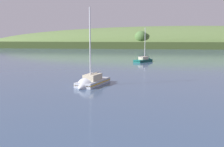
{
  "coord_description": "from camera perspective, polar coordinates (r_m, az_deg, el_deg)",
  "views": [
    {
      "loc": [
        2.52,
        -8.83,
        8.08
      ],
      "look_at": [
        -2.9,
        36.31,
        1.63
      ],
      "focal_mm": 39.82,
      "sensor_mm": 36.0,
      "label": 1
    }
  ],
  "objects": [
    {
      "name": "sailboat_outer_reach",
      "position": [
        42.84,
        -4.99,
        -2.33
      ],
      "size": [
        5.35,
        9.46,
        14.57
      ],
      "rotation": [
        0.0,
        0.0,
        4.44
      ],
      "color": "#ADB2BC",
      "rests_on": "ground"
    },
    {
      "name": "sailboat_far_left",
      "position": [
        87.4,
        7.51,
        2.91
      ],
      "size": [
        7.22,
        8.61,
        13.01
      ],
      "rotation": [
        0.0,
        0.0,
        0.96
      ],
      "color": "#0F564C",
      "rests_on": "ground"
    },
    {
      "name": "far_shoreline_hill",
      "position": [
        238.83,
        14.97,
        5.95
      ],
      "size": [
        500.47,
        94.75,
        39.03
      ],
      "rotation": [
        0.0,
        0.0,
        -0.02
      ],
      "color": "#3C4E24",
      "rests_on": "ground"
    }
  ]
}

